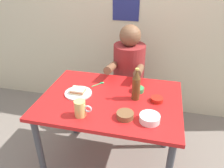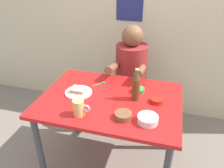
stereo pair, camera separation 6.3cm
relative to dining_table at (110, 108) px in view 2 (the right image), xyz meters
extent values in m
plane|color=slate|center=(0.00, 0.00, -0.65)|extent=(6.00, 6.00, 0.00)
cube|color=beige|center=(0.00, 1.05, 0.65)|extent=(4.40, 0.08, 2.60)
cube|color=navy|center=(-0.07, 1.01, 0.68)|extent=(0.29, 0.01, 0.42)
cube|color=red|center=(0.00, 0.00, 0.08)|extent=(1.10, 0.80, 0.03)
cylinder|color=#3F3F44|center=(-0.49, -0.34, -0.29)|extent=(0.05, 0.05, 0.71)
cylinder|color=#3F3F44|center=(-0.49, 0.34, -0.29)|extent=(0.05, 0.05, 0.71)
cylinder|color=#3F3F44|center=(0.49, 0.34, -0.29)|extent=(0.05, 0.05, 0.71)
cylinder|color=#4C4C51|center=(0.04, 0.63, -0.44)|extent=(0.08, 0.08, 0.41)
cylinder|color=maroon|center=(0.04, 0.63, -0.22)|extent=(0.34, 0.34, 0.04)
cylinder|color=maroon|center=(0.04, 0.63, 0.06)|extent=(0.32, 0.32, 0.52)
sphere|color=brown|center=(0.04, 0.63, 0.42)|extent=(0.21, 0.21, 0.21)
cylinder|color=brown|center=(-0.09, 0.38, 0.18)|extent=(0.07, 0.31, 0.14)
cylinder|color=brown|center=(0.17, 0.38, 0.18)|extent=(0.07, 0.31, 0.14)
cylinder|color=silver|center=(-0.27, 0.00, 0.10)|extent=(0.22, 0.22, 0.01)
cube|color=beige|center=(-0.27, 0.00, 0.11)|extent=(0.11, 0.09, 0.01)
cube|color=#9E592D|center=(-0.27, 0.00, 0.13)|extent=(0.11, 0.09, 0.01)
cube|color=beige|center=(-0.27, 0.00, 0.14)|extent=(0.11, 0.09, 0.01)
cylinder|color=#D1BC66|center=(-0.15, -0.27, 0.15)|extent=(0.08, 0.08, 0.12)
torus|color=silver|center=(-0.09, -0.27, 0.16)|extent=(0.06, 0.01, 0.06)
cylinder|color=#593819|center=(0.19, 0.04, 0.18)|extent=(0.06, 0.06, 0.18)
cone|color=#593819|center=(0.19, 0.04, 0.31)|extent=(0.05, 0.05, 0.07)
cylinder|color=#BFB74C|center=(0.19, 0.04, 0.35)|extent=(0.03, 0.03, 0.01)
cylinder|color=silver|center=(0.32, -0.22, 0.12)|extent=(0.14, 0.14, 0.05)
cylinder|color=tan|center=(0.32, -0.22, 0.13)|extent=(0.11, 0.11, 0.02)
cylinder|color=#B21E14|center=(0.36, 0.04, 0.11)|extent=(0.10, 0.10, 0.03)
cylinder|color=maroon|center=(0.36, 0.04, 0.12)|extent=(0.08, 0.08, 0.02)
cylinder|color=brown|center=(0.16, -0.22, 0.11)|extent=(0.12, 0.12, 0.04)
cylinder|color=brown|center=(0.16, -0.22, 0.12)|extent=(0.10, 0.10, 0.02)
cylinder|color=#388C4C|center=(0.20, 0.15, 0.11)|extent=(0.10, 0.10, 0.03)
cylinder|color=#5B643A|center=(0.20, 0.15, 0.12)|extent=(0.08, 0.08, 0.02)
cylinder|color=#26A559|center=(-0.16, 0.17, 0.10)|extent=(0.08, 0.09, 0.01)
ellipsoid|color=#26A559|center=(-0.13, 0.22, 0.10)|extent=(0.04, 0.02, 0.01)
camera|label=1|loc=(0.35, -1.42, 1.04)|focal=35.24mm
camera|label=2|loc=(0.41, -1.41, 1.04)|focal=35.24mm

